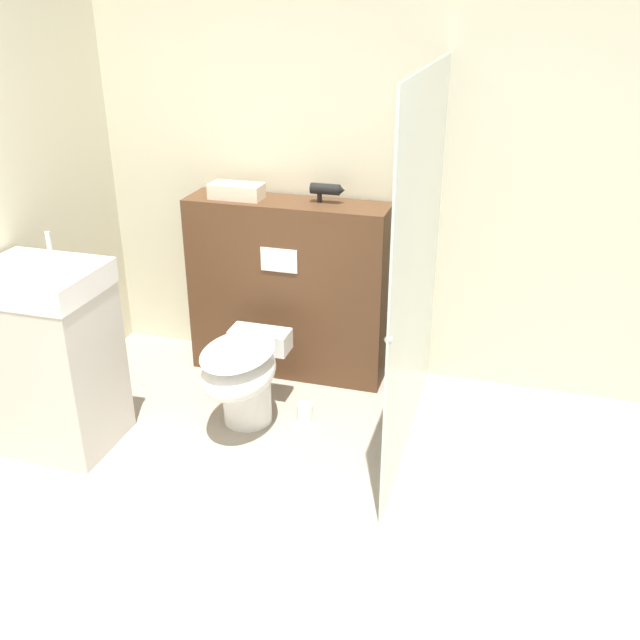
{
  "coord_description": "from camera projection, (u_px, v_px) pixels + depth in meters",
  "views": [
    {
      "loc": [
        0.89,
        -1.73,
        2.19
      ],
      "look_at": [
        -0.01,
        1.34,
        0.71
      ],
      "focal_mm": 40.0,
      "sensor_mm": 36.0,
      "label": 1
    }
  ],
  "objects": [
    {
      "name": "ground_plane",
      "position": [
        221.0,
        638.0,
        2.65
      ],
      "size": [
        12.0,
        12.0,
        0.0
      ],
      "primitive_type": "plane",
      "color": "#9E9384"
    },
    {
      "name": "wall_back",
      "position": [
        367.0,
        171.0,
        4.11
      ],
      "size": [
        8.0,
        0.06,
        2.5
      ],
      "color": "beige",
      "rests_on": "ground_plane"
    },
    {
      "name": "partition_panel",
      "position": [
        289.0,
        289.0,
        4.33
      ],
      "size": [
        1.2,
        0.32,
        1.09
      ],
      "color": "#51331E",
      "rests_on": "ground_plane"
    },
    {
      "name": "shower_glass",
      "position": [
        417.0,
        272.0,
        3.46
      ],
      "size": [
        0.04,
        1.46,
        1.91
      ],
      "color": "silver",
      "rests_on": "ground_plane"
    },
    {
      "name": "toilet",
      "position": [
        243.0,
        375.0,
        3.84
      ],
      "size": [
        0.37,
        0.67,
        0.49
      ],
      "color": "white",
      "rests_on": "ground_plane"
    },
    {
      "name": "sink_vanity",
      "position": [
        51.0,
        358.0,
        3.63
      ],
      "size": [
        0.59,
        0.49,
        1.12
      ],
      "color": "beige",
      "rests_on": "ground_plane"
    },
    {
      "name": "hair_drier",
      "position": [
        327.0,
        190.0,
        4.03
      ],
      "size": [
        0.2,
        0.06,
        0.11
      ],
      "color": "black",
      "rests_on": "partition_panel"
    },
    {
      "name": "folded_towel",
      "position": [
        237.0,
        191.0,
        4.14
      ],
      "size": [
        0.31,
        0.15,
        0.09
      ],
      "color": "beige",
      "rests_on": "partition_panel"
    },
    {
      "name": "spare_toilet_roll",
      "position": [
        305.0,
        412.0,
        3.99
      ],
      "size": [
        0.09,
        0.09,
        0.1
      ],
      "color": "white",
      "rests_on": "ground_plane"
    }
  ]
}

